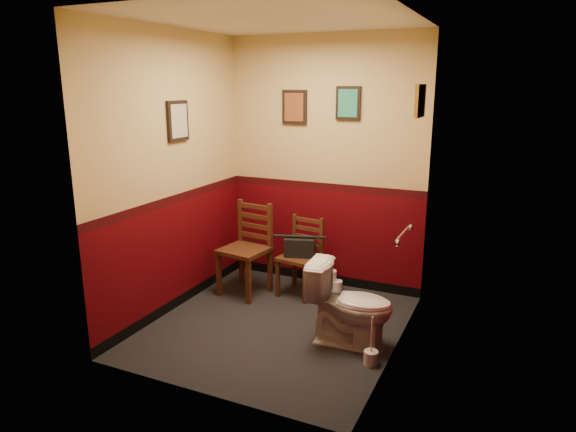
{
  "coord_description": "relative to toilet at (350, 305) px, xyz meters",
  "views": [
    {
      "loc": [
        1.92,
        -3.94,
        2.18
      ],
      "look_at": [
        0.0,
        0.25,
        1.0
      ],
      "focal_mm": 32.0,
      "sensor_mm": 36.0,
      "label": 1
    }
  ],
  "objects": [
    {
      "name": "tp_stack",
      "position": [
        -0.56,
        1.08,
        -0.27
      ],
      "size": [
        0.26,
        0.13,
        0.22
      ],
      "color": "silver",
      "rests_on": "floor"
    },
    {
      "name": "floor",
      "position": [
        -0.72,
        0.05,
        -0.36
      ],
      "size": [
        2.2,
        2.4,
        0.0
      ],
      "primitive_type": "cube",
      "color": "black",
      "rests_on": "ground"
    },
    {
      "name": "framed_print_back_a",
      "position": [
        -1.07,
        1.23,
        1.59
      ],
      "size": [
        0.28,
        0.04,
        0.36
      ],
      "color": "black",
      "rests_on": "wall_back"
    },
    {
      "name": "chair_right",
      "position": [
        -0.81,
        0.84,
        0.06
      ],
      "size": [
        0.44,
        0.44,
        0.83
      ],
      "rotation": [
        0.0,
        0.0,
        -0.14
      ],
      "color": "#432314",
      "rests_on": "floor"
    },
    {
      "name": "grab_bar",
      "position": [
        0.35,
        0.3,
        0.59
      ],
      "size": [
        0.05,
        0.56,
        0.06
      ],
      "color": "silver",
      "rests_on": "wall_right"
    },
    {
      "name": "wall_front",
      "position": [
        -0.72,
        -1.15,
        0.99
      ],
      "size": [
        2.2,
        0.0,
        2.7
      ],
      "primitive_type": "cube",
      "rotation": [
        -1.57,
        0.0,
        0.0
      ],
      "color": "#49040A",
      "rests_on": "ground"
    },
    {
      "name": "wall_right",
      "position": [
        0.38,
        0.05,
        0.99
      ],
      "size": [
        0.0,
        2.4,
        2.7
      ],
      "primitive_type": "cube",
      "rotation": [
        1.57,
        0.0,
        -1.57
      ],
      "color": "#49040A",
      "rests_on": "ground"
    },
    {
      "name": "wall_left",
      "position": [
        -1.82,
        0.05,
        0.99
      ],
      "size": [
        0.0,
        2.4,
        2.7
      ],
      "primitive_type": "cube",
      "rotation": [
        1.57,
        0.0,
        1.57
      ],
      "color": "#49040A",
      "rests_on": "ground"
    },
    {
      "name": "toilet",
      "position": [
        0.0,
        0.0,
        0.0
      ],
      "size": [
        0.76,
        0.46,
        0.72
      ],
      "primitive_type": "imported",
      "rotation": [
        0.0,
        0.0,
        1.64
      ],
      "color": "white",
      "rests_on": "floor"
    },
    {
      "name": "framed_print_left",
      "position": [
        -1.8,
        0.15,
        1.49
      ],
      "size": [
        0.04,
        0.3,
        0.38
      ],
      "color": "black",
      "rests_on": "wall_left"
    },
    {
      "name": "toilet_brush",
      "position": [
        0.26,
        -0.25,
        -0.29
      ],
      "size": [
        0.12,
        0.12,
        0.41
      ],
      "color": "silver",
      "rests_on": "floor"
    },
    {
      "name": "framed_print_right",
      "position": [
        0.36,
        0.65,
        1.69
      ],
      "size": [
        0.04,
        0.34,
        0.28
      ],
      "color": "olive",
      "rests_on": "wall_right"
    },
    {
      "name": "chair_left",
      "position": [
        -1.36,
        0.64,
        0.13
      ],
      "size": [
        0.51,
        0.51,
        0.98
      ],
      "rotation": [
        0.0,
        0.0,
        -0.14
      ],
      "color": "#432314",
      "rests_on": "floor"
    },
    {
      "name": "framed_print_back_b",
      "position": [
        -0.47,
        1.23,
        1.64
      ],
      "size": [
        0.26,
        0.04,
        0.34
      ],
      "color": "black",
      "rests_on": "wall_back"
    },
    {
      "name": "ceiling",
      "position": [
        -0.72,
        0.05,
        2.34
      ],
      "size": [
        2.2,
        2.4,
        0.0
      ],
      "primitive_type": "cube",
      "rotation": [
        3.14,
        0.0,
        0.0
      ],
      "color": "silver",
      "rests_on": "ground"
    },
    {
      "name": "wall_back",
      "position": [
        -0.72,
        1.25,
        0.99
      ],
      "size": [
        2.2,
        0.0,
        2.7
      ],
      "primitive_type": "cube",
      "rotation": [
        1.57,
        0.0,
        0.0
      ],
      "color": "#49040A",
      "rests_on": "ground"
    },
    {
      "name": "handbag",
      "position": [
        -0.82,
        0.81,
        0.17
      ],
      "size": [
        0.35,
        0.24,
        0.23
      ],
      "rotation": [
        0.0,
        0.0,
        0.3
      ],
      "color": "black",
      "rests_on": "chair_right"
    }
  ]
}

